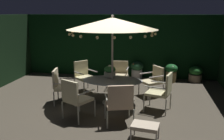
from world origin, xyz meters
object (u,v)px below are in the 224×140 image
at_px(patio_chair_northeast, 162,90).
at_px(potted_plant_back_left, 137,69).
at_px(patio_chair_north, 120,102).
at_px(patio_chair_south, 84,74).
at_px(centerpiece_planter, 110,71).
at_px(ottoman_footrest, 145,127).
at_px(potted_plant_right_far, 171,72).
at_px(patio_umbrella, 112,24).
at_px(patio_chair_west, 75,97).
at_px(potted_plant_left_far, 195,74).
at_px(patio_chair_southeast, 120,73).
at_px(patio_dining_table, 112,84).
at_px(patio_chair_southwest, 62,84).
at_px(patio_chair_east, 154,79).

xyz_separation_m(patio_chair_northeast, potted_plant_back_left, (-0.92, 3.25, -0.23)).
relative_size(patio_chair_north, patio_chair_south, 1.00).
height_order(centerpiece_planter, patio_chair_south, centerpiece_planter).
xyz_separation_m(ottoman_footrest, potted_plant_back_left, (-0.55, 4.91, 0.06)).
relative_size(ottoman_footrest, potted_plant_right_far, 0.87).
distance_m(ottoman_footrest, potted_plant_back_left, 4.95).
height_order(patio_umbrella, potted_plant_back_left, patio_umbrella).
relative_size(patio_umbrella, patio_chair_south, 2.51).
xyz_separation_m(patio_chair_west, potted_plant_left_far, (3.46, 4.10, -0.30)).
xyz_separation_m(patio_chair_northeast, patio_chair_west, (-2.12, -0.90, -0.01)).
xyz_separation_m(patio_chair_southeast, patio_chair_west, (-0.71, -2.75, 0.03)).
xyz_separation_m(patio_dining_table, patio_chair_northeast, (1.42, -0.40, 0.03)).
distance_m(patio_chair_southwest, potted_plant_back_left, 3.69).
height_order(patio_chair_east, potted_plant_right_far, patio_chair_east).
xyz_separation_m(patio_chair_south, potted_plant_back_left, (1.64, 1.91, -0.20)).
distance_m(centerpiece_planter, ottoman_footrest, 2.61).
bearing_deg(patio_chair_northeast, patio_dining_table, 164.26).
bearing_deg(patio_dining_table, centerpiece_planter, 120.40).
xyz_separation_m(patio_umbrella, patio_chair_north, (0.42, -1.41, -1.73)).
relative_size(patio_chair_southeast, potted_plant_back_left, 1.36).
relative_size(patio_dining_table, patio_chair_southwest, 1.73).
relative_size(patio_chair_east, ottoman_footrest, 1.57).
distance_m(patio_chair_northeast, patio_chair_south, 2.88).
relative_size(centerpiece_planter, ottoman_footrest, 0.67).
distance_m(ottoman_footrest, potted_plant_right_far, 4.75).
bearing_deg(patio_chair_west, patio_chair_southwest, 126.26).
xyz_separation_m(patio_chair_west, potted_plant_back_left, (1.20, 4.14, -0.22)).
bearing_deg(centerpiece_planter, potted_plant_left_far, 42.44).
bearing_deg(patio_chair_north, ottoman_footrest, -46.14).
xyz_separation_m(patio_chair_east, patio_chair_southeast, (-1.17, 0.60, 0.01)).
distance_m(centerpiece_planter, patio_chair_southwest, 1.46).
xyz_separation_m(potted_plant_back_left, potted_plant_left_far, (2.26, -0.04, -0.08)).
height_order(patio_chair_west, potted_plant_left_far, patio_chair_west).
bearing_deg(patio_chair_south, potted_plant_left_far, 25.64).
bearing_deg(potted_plant_right_far, patio_chair_northeast, -97.83).
height_order(patio_chair_north, ottoman_footrest, patio_chair_north).
distance_m(patio_chair_northeast, ottoman_footrest, 1.73).
bearing_deg(patio_umbrella, patio_dining_table, -173.40).
xyz_separation_m(patio_chair_south, patio_chair_southwest, (-0.31, -1.21, -0.01)).
xyz_separation_m(patio_chair_south, potted_plant_left_far, (3.89, 1.87, -0.28)).
xyz_separation_m(patio_umbrella, patio_chair_east, (1.18, 0.86, -1.76)).
distance_m(patio_chair_west, potted_plant_right_far, 4.67).
distance_m(patio_dining_table, patio_chair_south, 1.47).
relative_size(patio_umbrella, centerpiece_planter, 6.32).
relative_size(patio_chair_south, potted_plant_back_left, 1.46).
relative_size(patio_chair_southwest, potted_plant_right_far, 1.47).
bearing_deg(patio_umbrella, potted_plant_back_left, 80.00).
relative_size(patio_chair_east, patio_chair_south, 0.93).
height_order(patio_chair_northeast, patio_chair_south, patio_chair_northeast).
height_order(patio_chair_north, patio_chair_west, patio_chair_west).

